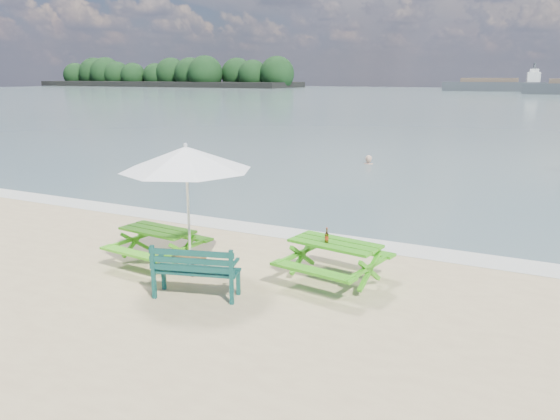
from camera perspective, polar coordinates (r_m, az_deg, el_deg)
The scene contains 10 objects.
sea at distance 91.98m, azimuth 23.65°, elevation 10.50°, with size 300.00×300.00×0.00m, color slate.
foam_strip at distance 13.11m, azimuth 1.01°, elevation -2.45°, with size 22.00×0.90×0.01m, color silver.
island_headland at distance 186.71m, azimuth -11.89°, elevation 13.53°, with size 90.00×22.00×7.60m.
picnic_table_left at distance 11.26m, azimuth -12.59°, elevation -3.77°, with size 1.66×1.82×0.72m.
picnic_table_right at distance 10.05m, azimuth 5.73°, elevation -5.53°, with size 1.88×2.03×0.77m.
park_bench at distance 9.52m, azimuth -8.71°, elevation -7.34°, with size 1.54×0.87×0.90m.
side_table at distance 10.72m, azimuth -9.33°, elevation -5.54°, with size 0.50×0.50×0.32m.
patio_umbrella at distance 10.23m, azimuth -9.78°, elevation 5.33°, with size 2.49×2.49×2.44m.
beer_bottle at distance 9.85m, azimuth 4.90°, elevation -2.89°, with size 0.07×0.07×0.27m.
swimmer at distance 23.84m, azimuth 9.18°, elevation 3.68°, with size 0.64×0.44×1.69m.
Camera 1 is at (5.43, -6.75, 3.71)m, focal length 35.00 mm.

